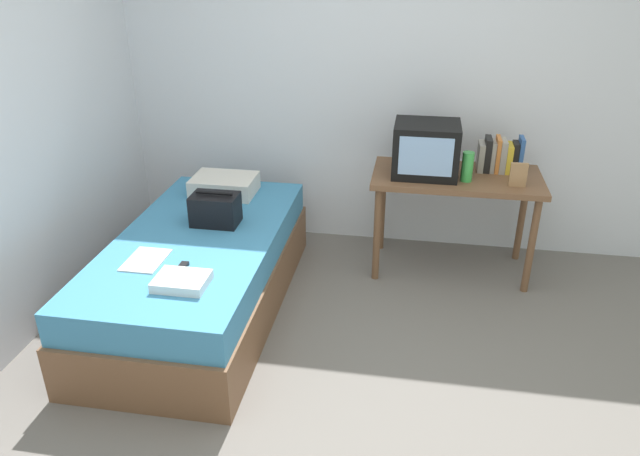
{
  "coord_description": "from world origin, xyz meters",
  "views": [
    {
      "loc": [
        0.29,
        -2.44,
        2.2
      ],
      "look_at": [
        -0.29,
        0.96,
        0.53
      ],
      "focal_mm": 33.43,
      "sensor_mm": 36.0,
      "label": 1
    }
  ],
  "objects_px": {
    "water_bottle": "(467,167)",
    "bed": "(201,273)",
    "book_row": "(499,156)",
    "pillow": "(224,185)",
    "handbag": "(215,209)",
    "tv": "(426,149)",
    "folded_towel": "(182,281)",
    "magazine": "(146,260)",
    "remote_dark": "(181,269)",
    "picture_frame": "(518,175)",
    "desk": "(456,187)"
  },
  "relations": [
    {
      "from": "remote_dark",
      "to": "folded_towel",
      "type": "distance_m",
      "value": 0.16
    },
    {
      "from": "magazine",
      "to": "picture_frame",
      "type": "bearing_deg",
      "value": 25.32
    },
    {
      "from": "tv",
      "to": "folded_towel",
      "type": "bearing_deg",
      "value": -132.0
    },
    {
      "from": "desk",
      "to": "remote_dark",
      "type": "relative_size",
      "value": 7.44
    },
    {
      "from": "pillow",
      "to": "magazine",
      "type": "xyz_separation_m",
      "value": [
        -0.14,
        -1.05,
        -0.06
      ]
    },
    {
      "from": "pillow",
      "to": "folded_towel",
      "type": "height_order",
      "value": "pillow"
    },
    {
      "from": "water_bottle",
      "to": "remote_dark",
      "type": "height_order",
      "value": "water_bottle"
    },
    {
      "from": "pillow",
      "to": "handbag",
      "type": "height_order",
      "value": "handbag"
    },
    {
      "from": "pillow",
      "to": "remote_dark",
      "type": "distance_m",
      "value": 1.14
    },
    {
      "from": "tv",
      "to": "remote_dark",
      "type": "bearing_deg",
      "value": -136.61
    },
    {
      "from": "bed",
      "to": "desk",
      "type": "distance_m",
      "value": 1.85
    },
    {
      "from": "water_bottle",
      "to": "picture_frame",
      "type": "distance_m",
      "value": 0.33
    },
    {
      "from": "picture_frame",
      "to": "remote_dark",
      "type": "relative_size",
      "value": 1.04
    },
    {
      "from": "desk",
      "to": "remote_dark",
      "type": "bearing_deg",
      "value": -140.65
    },
    {
      "from": "remote_dark",
      "to": "handbag",
      "type": "bearing_deg",
      "value": 90.33
    },
    {
      "from": "tv",
      "to": "water_bottle",
      "type": "distance_m",
      "value": 0.3
    },
    {
      "from": "bed",
      "to": "folded_towel",
      "type": "distance_m",
      "value": 0.67
    },
    {
      "from": "tv",
      "to": "book_row",
      "type": "height_order",
      "value": "tv"
    },
    {
      "from": "tv",
      "to": "picture_frame",
      "type": "relative_size",
      "value": 2.71
    },
    {
      "from": "desk",
      "to": "handbag",
      "type": "bearing_deg",
      "value": -157.75
    },
    {
      "from": "bed",
      "to": "desk",
      "type": "xyz_separation_m",
      "value": [
        1.61,
        0.82,
        0.38
      ]
    },
    {
      "from": "desk",
      "to": "tv",
      "type": "relative_size",
      "value": 2.64
    },
    {
      "from": "water_bottle",
      "to": "remote_dark",
      "type": "xyz_separation_m",
      "value": [
        -1.59,
        -1.15,
        -0.29
      ]
    },
    {
      "from": "magazine",
      "to": "book_row",
      "type": "bearing_deg",
      "value": 32.41
    },
    {
      "from": "book_row",
      "to": "pillow",
      "type": "relative_size",
      "value": 0.66
    },
    {
      "from": "tv",
      "to": "handbag",
      "type": "height_order",
      "value": "tv"
    },
    {
      "from": "book_row",
      "to": "magazine",
      "type": "distance_m",
      "value": 2.47
    },
    {
      "from": "book_row",
      "to": "folded_towel",
      "type": "height_order",
      "value": "book_row"
    },
    {
      "from": "desk",
      "to": "tv",
      "type": "bearing_deg",
      "value": -174.52
    },
    {
      "from": "pillow",
      "to": "folded_towel",
      "type": "xyz_separation_m",
      "value": [
        0.17,
        -1.28,
        -0.04
      ]
    },
    {
      "from": "pillow",
      "to": "handbag",
      "type": "xyz_separation_m",
      "value": [
        0.1,
        -0.5,
        0.04
      ]
    },
    {
      "from": "desk",
      "to": "magazine",
      "type": "bearing_deg",
      "value": -146.5
    },
    {
      "from": "bed",
      "to": "water_bottle",
      "type": "xyz_separation_m",
      "value": [
        1.66,
        0.72,
        0.58
      ]
    },
    {
      "from": "picture_frame",
      "to": "handbag",
      "type": "relative_size",
      "value": 0.54
    },
    {
      "from": "pillow",
      "to": "magazine",
      "type": "bearing_deg",
      "value": -97.36
    },
    {
      "from": "bed",
      "to": "desk",
      "type": "height_order",
      "value": "desk"
    },
    {
      "from": "book_row",
      "to": "magazine",
      "type": "bearing_deg",
      "value": -147.59
    },
    {
      "from": "folded_towel",
      "to": "pillow",
      "type": "bearing_deg",
      "value": 97.73
    },
    {
      "from": "remote_dark",
      "to": "folded_towel",
      "type": "bearing_deg",
      "value": -65.58
    },
    {
      "from": "handbag",
      "to": "water_bottle",
      "type": "bearing_deg",
      "value": 18.14
    },
    {
      "from": "pillow",
      "to": "magazine",
      "type": "distance_m",
      "value": 1.06
    },
    {
      "from": "magazine",
      "to": "folded_towel",
      "type": "xyz_separation_m",
      "value": [
        0.31,
        -0.23,
        0.02
      ]
    },
    {
      "from": "water_bottle",
      "to": "folded_towel",
      "type": "distance_m",
      "value": 2.02
    },
    {
      "from": "tv",
      "to": "magazine",
      "type": "distance_m",
      "value": 1.98
    },
    {
      "from": "bed",
      "to": "handbag",
      "type": "relative_size",
      "value": 6.67
    },
    {
      "from": "magazine",
      "to": "remote_dark",
      "type": "relative_size",
      "value": 1.86
    },
    {
      "from": "tv",
      "to": "folded_towel",
      "type": "xyz_separation_m",
      "value": [
        -1.25,
        -1.39,
        -0.36
      ]
    },
    {
      "from": "bed",
      "to": "pillow",
      "type": "relative_size",
      "value": 4.43
    },
    {
      "from": "water_bottle",
      "to": "bed",
      "type": "bearing_deg",
      "value": -156.72
    },
    {
      "from": "book_row",
      "to": "picture_frame",
      "type": "distance_m",
      "value": 0.31
    }
  ]
}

